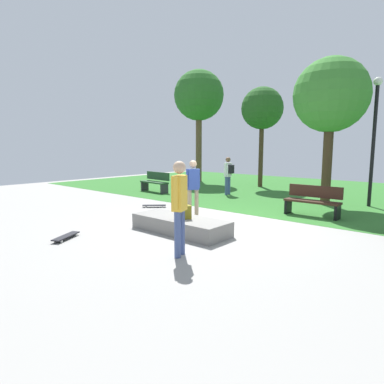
{
  "coord_description": "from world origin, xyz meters",
  "views": [
    {
      "loc": [
        5.08,
        -7.15,
        2.07
      ],
      "look_at": [
        -0.24,
        -1.06,
        0.94
      ],
      "focal_mm": 30.6,
      "sensor_mm": 36.0,
      "label": 1
    }
  ],
  "objects_px": {
    "skater_performing_trick": "(179,201)",
    "tree_broad_elm": "(199,96)",
    "skater_watching": "(193,184)",
    "skateboard_spare": "(154,205)",
    "park_bench_far_left": "(155,181)",
    "concrete_ledge": "(180,225)",
    "backpack_on_ledge": "(185,212)",
    "park_bench_near_lamppost": "(313,200)",
    "tree_tall_oak": "(331,96)",
    "skateboard_by_ledge": "(66,236)",
    "pedestrian_with_backpack": "(228,172)",
    "lamp_post": "(374,130)",
    "tree_leaning_ash": "(262,109)"
  },
  "relations": [
    {
      "from": "tree_broad_elm",
      "to": "park_bench_near_lamppost",
      "type": "bearing_deg",
      "value": -30.89
    },
    {
      "from": "skater_performing_trick",
      "to": "tree_broad_elm",
      "type": "height_order",
      "value": "tree_broad_elm"
    },
    {
      "from": "concrete_ledge",
      "to": "skateboard_by_ledge",
      "type": "height_order",
      "value": "concrete_ledge"
    },
    {
      "from": "skateboard_spare",
      "to": "tree_leaning_ash",
      "type": "height_order",
      "value": "tree_leaning_ash"
    },
    {
      "from": "park_bench_near_lamppost",
      "to": "tree_tall_oak",
      "type": "bearing_deg",
      "value": 100.28
    },
    {
      "from": "tree_broad_elm",
      "to": "skater_watching",
      "type": "bearing_deg",
      "value": -50.98
    },
    {
      "from": "park_bench_far_left",
      "to": "concrete_ledge",
      "type": "bearing_deg",
      "value": -37.82
    },
    {
      "from": "tree_tall_oak",
      "to": "park_bench_far_left",
      "type": "bearing_deg",
      "value": -166.27
    },
    {
      "from": "concrete_ledge",
      "to": "tree_broad_elm",
      "type": "height_order",
      "value": "tree_broad_elm"
    },
    {
      "from": "park_bench_far_left",
      "to": "tree_broad_elm",
      "type": "relative_size",
      "value": 0.25
    },
    {
      "from": "park_bench_far_left",
      "to": "park_bench_near_lamppost",
      "type": "height_order",
      "value": "same"
    },
    {
      "from": "park_bench_near_lamppost",
      "to": "pedestrian_with_backpack",
      "type": "bearing_deg",
      "value": 156.3
    },
    {
      "from": "tree_leaning_ash",
      "to": "pedestrian_with_backpack",
      "type": "relative_size",
      "value": 3.11
    },
    {
      "from": "lamp_post",
      "to": "pedestrian_with_backpack",
      "type": "xyz_separation_m",
      "value": [
        -5.29,
        -0.96,
        -1.67
      ]
    },
    {
      "from": "skateboard_by_ledge",
      "to": "park_bench_far_left",
      "type": "xyz_separation_m",
      "value": [
        -4.24,
        6.62,
        0.42
      ]
    },
    {
      "from": "backpack_on_ledge",
      "to": "skater_performing_trick",
      "type": "distance_m",
      "value": 1.69
    },
    {
      "from": "park_bench_near_lamppost",
      "to": "pedestrian_with_backpack",
      "type": "height_order",
      "value": "pedestrian_with_backpack"
    },
    {
      "from": "park_bench_far_left",
      "to": "backpack_on_ledge",
      "type": "bearing_deg",
      "value": -37.14
    },
    {
      "from": "tree_broad_elm",
      "to": "pedestrian_with_backpack",
      "type": "distance_m",
      "value": 6.93
    },
    {
      "from": "skateboard_spare",
      "to": "tree_broad_elm",
      "type": "height_order",
      "value": "tree_broad_elm"
    },
    {
      "from": "tree_leaning_ash",
      "to": "park_bench_near_lamppost",
      "type": "bearing_deg",
      "value": -48.34
    },
    {
      "from": "skateboard_by_ledge",
      "to": "park_bench_far_left",
      "type": "bearing_deg",
      "value": 122.66
    },
    {
      "from": "skater_performing_trick",
      "to": "lamp_post",
      "type": "height_order",
      "value": "lamp_post"
    },
    {
      "from": "concrete_ledge",
      "to": "tree_leaning_ash",
      "type": "height_order",
      "value": "tree_leaning_ash"
    },
    {
      "from": "skater_performing_trick",
      "to": "park_bench_far_left",
      "type": "bearing_deg",
      "value": 140.39
    },
    {
      "from": "tree_broad_elm",
      "to": "park_bench_far_left",
      "type": "bearing_deg",
      "value": -73.19
    },
    {
      "from": "backpack_on_ledge",
      "to": "lamp_post",
      "type": "height_order",
      "value": "lamp_post"
    },
    {
      "from": "skater_watching",
      "to": "tree_leaning_ash",
      "type": "height_order",
      "value": "tree_leaning_ash"
    },
    {
      "from": "backpack_on_ledge",
      "to": "skateboard_spare",
      "type": "distance_m",
      "value": 3.65
    },
    {
      "from": "park_bench_near_lamppost",
      "to": "tree_tall_oak",
      "type": "distance_m",
      "value": 4.01
    },
    {
      "from": "park_bench_near_lamppost",
      "to": "tree_leaning_ash",
      "type": "xyz_separation_m",
      "value": [
        -4.84,
        5.44,
        3.47
      ]
    },
    {
      "from": "park_bench_near_lamppost",
      "to": "tree_broad_elm",
      "type": "distance_m",
      "value": 11.35
    },
    {
      "from": "skater_performing_trick",
      "to": "park_bench_far_left",
      "type": "relative_size",
      "value": 1.11
    },
    {
      "from": "concrete_ledge",
      "to": "pedestrian_with_backpack",
      "type": "relative_size",
      "value": 1.55
    },
    {
      "from": "skateboard_spare",
      "to": "park_bench_far_left",
      "type": "xyz_separation_m",
      "value": [
        -2.84,
        2.66,
        0.42
      ]
    },
    {
      "from": "backpack_on_ledge",
      "to": "skater_watching",
      "type": "distance_m",
      "value": 1.99
    },
    {
      "from": "skater_performing_trick",
      "to": "tree_broad_elm",
      "type": "xyz_separation_m",
      "value": [
        -8.42,
        10.61,
        3.89
      ]
    },
    {
      "from": "skater_watching",
      "to": "skateboard_spare",
      "type": "distance_m",
      "value": 2.21
    },
    {
      "from": "concrete_ledge",
      "to": "skater_watching",
      "type": "height_order",
      "value": "skater_watching"
    },
    {
      "from": "skateboard_by_ledge",
      "to": "tree_tall_oak",
      "type": "bearing_deg",
      "value": 71.26
    },
    {
      "from": "concrete_ledge",
      "to": "skateboard_by_ledge",
      "type": "relative_size",
      "value": 3.14
    },
    {
      "from": "tree_broad_elm",
      "to": "lamp_post",
      "type": "distance_m",
      "value": 10.38
    },
    {
      "from": "skater_performing_trick",
      "to": "park_bench_near_lamppost",
      "type": "bearing_deg",
      "value": 84.33
    },
    {
      "from": "park_bench_near_lamppost",
      "to": "backpack_on_ledge",
      "type": "bearing_deg",
      "value": -110.79
    },
    {
      "from": "pedestrian_with_backpack",
      "to": "backpack_on_ledge",
      "type": "bearing_deg",
      "value": -64.01
    },
    {
      "from": "tree_broad_elm",
      "to": "concrete_ledge",
      "type": "bearing_deg",
      "value": -52.2
    },
    {
      "from": "backpack_on_ledge",
      "to": "park_bench_near_lamppost",
      "type": "relative_size",
      "value": 0.2
    },
    {
      "from": "backpack_on_ledge",
      "to": "tree_tall_oak",
      "type": "xyz_separation_m",
      "value": [
        1.12,
        6.24,
        3.26
      ]
    },
    {
      "from": "skateboard_by_ledge",
      "to": "lamp_post",
      "type": "xyz_separation_m",
      "value": [
        4.11,
        9.02,
        2.57
      ]
    },
    {
      "from": "skater_watching",
      "to": "skateboard_spare",
      "type": "xyz_separation_m",
      "value": [
        -2.0,
        0.26,
        -0.91
      ]
    }
  ]
}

